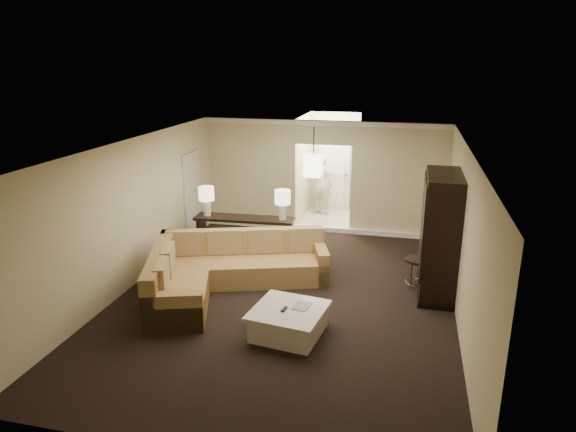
% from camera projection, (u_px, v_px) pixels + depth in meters
% --- Properties ---
extents(ground, '(8.00, 8.00, 0.00)m').
position_uv_depth(ground, '(285.00, 299.00, 9.40)').
color(ground, black).
rests_on(ground, ground).
extents(wall_back, '(6.00, 0.04, 2.80)m').
position_uv_depth(wall_back, '(323.00, 177.00, 12.71)').
color(wall_back, beige).
rests_on(wall_back, ground).
extents(wall_front, '(6.00, 0.04, 2.80)m').
position_uv_depth(wall_front, '(192.00, 345.00, 5.27)').
color(wall_front, beige).
rests_on(wall_front, ground).
extents(wall_left, '(0.04, 8.00, 2.80)m').
position_uv_depth(wall_left, '(130.00, 215.00, 9.65)').
color(wall_left, beige).
rests_on(wall_left, ground).
extents(wall_right, '(0.04, 8.00, 2.80)m').
position_uv_depth(wall_right, '(464.00, 240.00, 8.32)').
color(wall_right, beige).
rests_on(wall_right, ground).
extents(ceiling, '(6.00, 8.00, 0.02)m').
position_uv_depth(ceiling, '(284.00, 147.00, 8.57)').
color(ceiling, white).
rests_on(ceiling, wall_back).
extents(crown_molding, '(6.00, 0.10, 0.12)m').
position_uv_depth(crown_molding, '(324.00, 123.00, 12.27)').
color(crown_molding, white).
rests_on(crown_molding, wall_back).
extents(baseboard, '(6.00, 0.10, 0.12)m').
position_uv_depth(baseboard, '(321.00, 229.00, 13.05)').
color(baseboard, white).
rests_on(baseboard, ground).
extents(side_door, '(0.05, 0.90, 2.10)m').
position_uv_depth(side_door, '(192.00, 196.00, 12.35)').
color(side_door, silver).
rests_on(side_door, ground).
extents(foyer, '(1.44, 2.02, 2.80)m').
position_uv_depth(foyer, '(331.00, 170.00, 13.98)').
color(foyer, beige).
rests_on(foyer, ground).
extents(sectional_sofa, '(3.42, 3.37, 0.97)m').
position_uv_depth(sectional_sofa, '(223.00, 270.00, 9.69)').
color(sectional_sofa, brown).
rests_on(sectional_sofa, ground).
extents(coffee_table, '(1.25, 1.25, 0.46)m').
position_uv_depth(coffee_table, '(289.00, 321.00, 8.14)').
color(coffee_table, beige).
rests_on(coffee_table, ground).
extents(console_table, '(2.24, 0.63, 0.86)m').
position_uv_depth(console_table, '(245.00, 232.00, 11.42)').
color(console_table, black).
rests_on(console_table, ground).
extents(armoire, '(0.68, 1.58, 2.27)m').
position_uv_depth(armoire, '(440.00, 237.00, 9.38)').
color(armoire, black).
rests_on(armoire, ground).
extents(drink_table, '(0.47, 0.47, 0.59)m').
position_uv_depth(drink_table, '(416.00, 267.00, 9.75)').
color(drink_table, black).
rests_on(drink_table, ground).
extents(table_lamp_left, '(0.34, 0.34, 0.66)m').
position_uv_depth(table_lamp_left, '(206.00, 196.00, 11.33)').
color(table_lamp_left, silver).
rests_on(table_lamp_left, console_table).
extents(table_lamp_right, '(0.34, 0.34, 0.66)m').
position_uv_depth(table_lamp_right, '(283.00, 200.00, 11.04)').
color(table_lamp_right, silver).
rests_on(table_lamp_right, console_table).
extents(pendant_light, '(0.38, 0.38, 1.09)m').
position_uv_depth(pendant_light, '(313.00, 165.00, 11.33)').
color(pendant_light, black).
rests_on(pendant_light, ceiling).
extents(person, '(0.78, 0.62, 1.90)m').
position_uv_depth(person, '(322.00, 181.00, 14.28)').
color(person, beige).
rests_on(person, ground).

